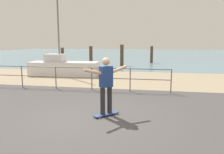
# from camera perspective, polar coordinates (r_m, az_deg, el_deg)

# --- Properties ---
(ground_plane) EXTENTS (24.00, 10.00, 0.04)m
(ground_plane) POSITION_cam_1_polar(r_m,az_deg,el_deg) (5.42, -7.58, -14.47)
(ground_plane) COLOR #474444
(ground_plane) RESTS_ON ground
(beach_strip) EXTENTS (24.00, 6.00, 0.04)m
(beach_strip) POSITION_cam_1_polar(r_m,az_deg,el_deg) (12.99, 3.41, -0.45)
(beach_strip) COLOR tan
(beach_strip) RESTS_ON ground
(sea_surface) EXTENTS (72.00, 50.00, 0.04)m
(sea_surface) POSITION_cam_1_polar(r_m,az_deg,el_deg) (40.80, 8.36, 6.02)
(sea_surface) COLOR slate
(sea_surface) RESTS_ON ground
(railing_fence) EXTENTS (10.43, 0.05, 1.05)m
(railing_fence) POSITION_cam_1_polar(r_m,az_deg,el_deg) (10.40, -14.55, 0.77)
(railing_fence) COLOR slate
(railing_fence) RESTS_ON ground
(sailboat) EXTENTS (5.01, 1.66, 5.65)m
(sailboat) POSITION_cam_1_polar(r_m,az_deg,el_deg) (14.36, -11.79, 2.41)
(sailboat) COLOR silver
(sailboat) RESTS_ON ground
(skateboard) EXTENTS (0.70, 0.71, 0.08)m
(skateboard) POSITION_cam_1_polar(r_m,az_deg,el_deg) (6.48, -1.52, -9.71)
(skateboard) COLOR #334C8C
(skateboard) RESTS_ON ground
(skateboarder) EXTENTS (1.08, 1.09, 1.65)m
(skateboarder) POSITION_cam_1_polar(r_m,az_deg,el_deg) (6.24, -1.56, -1.43)
(skateboarder) COLOR #26262B
(skateboarder) RESTS_ON skateboard
(groyne_post_0) EXTENTS (0.29, 0.29, 1.67)m
(groyne_post_0) POSITION_cam_1_polar(r_m,az_deg,el_deg) (20.42, -12.83, 5.19)
(groyne_post_0) COLOR #513826
(groyne_post_0) RESTS_ON ground
(groyne_post_1) EXTENTS (0.30, 0.30, 1.80)m
(groyne_post_1) POSITION_cam_1_polar(r_m,az_deg,el_deg) (19.60, -5.55, 5.41)
(groyne_post_1) COLOR #513826
(groyne_post_1) RESTS_ON ground
(groyne_post_2) EXTENTS (0.32, 0.32, 1.94)m
(groyne_post_2) POSITION_cam_1_polar(r_m,az_deg,el_deg) (19.96, 2.59, 5.71)
(groyne_post_2) COLOR #513826
(groyne_post_2) RESTS_ON ground
(groyne_post_3) EXTENTS (0.29, 0.29, 1.75)m
(groyne_post_3) POSITION_cam_1_polar(r_m,az_deg,el_deg) (22.84, 10.33, 5.77)
(groyne_post_3) COLOR #513826
(groyne_post_3) RESTS_ON ground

